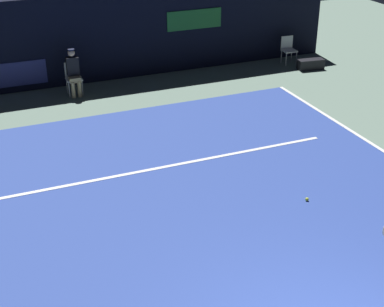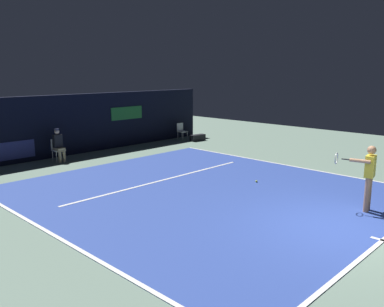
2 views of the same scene
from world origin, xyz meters
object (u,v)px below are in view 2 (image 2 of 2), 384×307
at_px(line_judge_on_chair, 58,145).
at_px(tennis_player, 368,174).
at_px(tennis_ball, 256,181).
at_px(equipment_bag, 198,138).
at_px(courtside_chair_near, 182,130).

bearing_deg(line_judge_on_chair, tennis_player, -76.82).
bearing_deg(tennis_ball, equipment_bag, 56.58).
xyz_separation_m(courtside_chair_near, equipment_bag, (0.36, -0.83, -0.34)).
distance_m(tennis_player, tennis_ball, 3.75).
relative_size(line_judge_on_chair, courtside_chair_near, 1.50).
xyz_separation_m(line_judge_on_chair, tennis_ball, (2.90, -7.56, -0.64)).
relative_size(courtside_chair_near, tennis_ball, 12.94).
distance_m(tennis_player, courtside_chair_near, 12.24).
xyz_separation_m(courtside_chair_near, tennis_ball, (-4.21, -7.76, -0.46)).
bearing_deg(courtside_chair_near, tennis_player, -111.59).
bearing_deg(equipment_bag, tennis_player, -107.58).
xyz_separation_m(line_judge_on_chair, equipment_bag, (7.48, -0.63, -0.53)).
height_order(tennis_player, courtside_chair_near, tennis_player).
relative_size(line_judge_on_chair, equipment_bag, 1.57).
height_order(courtside_chair_near, tennis_ball, courtside_chair_near).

